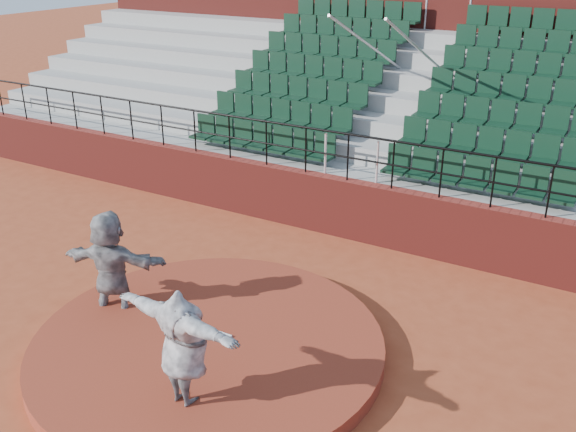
# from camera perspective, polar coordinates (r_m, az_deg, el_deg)

# --- Properties ---
(ground) EXTENTS (90.00, 90.00, 0.00)m
(ground) POSITION_cam_1_polar(r_m,az_deg,el_deg) (10.41, -7.05, -11.89)
(ground) COLOR #9B4123
(ground) RESTS_ON ground
(pitchers_mound) EXTENTS (5.50, 5.50, 0.25)m
(pitchers_mound) POSITION_cam_1_polar(r_m,az_deg,el_deg) (10.34, -7.09, -11.32)
(pitchers_mound) COLOR maroon
(pitchers_mound) RESTS_ON ground
(pitching_rubber) EXTENTS (0.60, 0.15, 0.03)m
(pitching_rubber) POSITION_cam_1_polar(r_m,az_deg,el_deg) (10.36, -6.62, -10.29)
(pitching_rubber) COLOR white
(pitching_rubber) RESTS_ON pitchers_mound
(boundary_wall) EXTENTS (24.00, 0.30, 1.30)m
(boundary_wall) POSITION_cam_1_polar(r_m,az_deg,el_deg) (13.88, 5.17, 0.70)
(boundary_wall) COLOR maroon
(boundary_wall) RESTS_ON ground
(wall_railing) EXTENTS (24.04, 0.05, 1.03)m
(wall_railing) POSITION_cam_1_polar(r_m,az_deg,el_deg) (13.41, 5.38, 6.15)
(wall_railing) COLOR black
(wall_railing) RESTS_ON boundary_wall
(seating_deck) EXTENTS (24.00, 5.97, 4.63)m
(seating_deck) POSITION_cam_1_polar(r_m,az_deg,el_deg) (16.83, 10.61, 7.37)
(seating_deck) COLOR #969691
(seating_deck) RESTS_ON ground
(press_box_facade) EXTENTS (24.00, 3.00, 7.10)m
(press_box_facade) POSITION_cam_1_polar(r_m,az_deg,el_deg) (20.13, 15.10, 15.68)
(press_box_facade) COLOR maroon
(press_box_facade) RESTS_ON ground
(pitcher) EXTENTS (2.15, 0.81, 1.71)m
(pitcher) POSITION_cam_1_polar(r_m,az_deg,el_deg) (8.62, -9.32, -11.40)
(pitcher) COLOR black
(pitcher) RESTS_ON pitchers_mound
(fielder) EXTENTS (1.90, 1.10, 1.95)m
(fielder) POSITION_cam_1_polar(r_m,az_deg,el_deg) (11.10, -15.44, -4.32)
(fielder) COLOR black
(fielder) RESTS_ON ground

